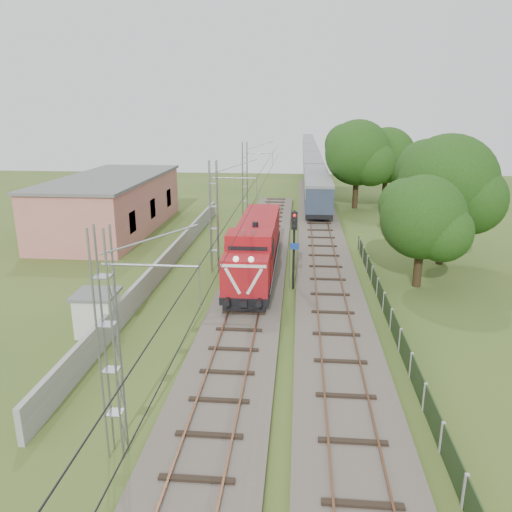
# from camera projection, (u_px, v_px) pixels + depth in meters

# --- Properties ---
(ground) EXTENTS (140.00, 140.00, 0.00)m
(ground) POSITION_uv_depth(u_px,v_px,m) (235.00, 349.00, 24.49)
(ground) COLOR #395620
(ground) RESTS_ON ground
(track_main) EXTENTS (4.20, 70.00, 0.45)m
(track_main) POSITION_uv_depth(u_px,v_px,m) (249.00, 295.00, 31.13)
(track_main) COLOR #6B6054
(track_main) RESTS_ON ground
(track_side) EXTENTS (4.20, 80.00, 0.45)m
(track_side) POSITION_uv_depth(u_px,v_px,m) (322.00, 243.00, 43.13)
(track_side) COLOR #6B6054
(track_side) RESTS_ON ground
(catenary) EXTENTS (3.31, 70.00, 8.00)m
(catenary) POSITION_uv_depth(u_px,v_px,m) (215.00, 217.00, 35.06)
(catenary) COLOR gray
(catenary) RESTS_ON ground
(boundary_wall) EXTENTS (0.25, 40.00, 1.50)m
(boundary_wall) POSITION_uv_depth(u_px,v_px,m) (168.00, 261.00, 36.29)
(boundary_wall) COLOR #9E9E99
(boundary_wall) RESTS_ON ground
(station_building) EXTENTS (8.40, 20.40, 5.22)m
(station_building) POSITION_uv_depth(u_px,v_px,m) (112.00, 203.00, 47.94)
(station_building) COLOR tan
(station_building) RESTS_ON ground
(fence) EXTENTS (0.12, 32.00, 1.20)m
(fence) POSITION_uv_depth(u_px,v_px,m) (391.00, 319.00, 26.52)
(fence) COLOR black
(fence) RESTS_ON ground
(locomotive) EXTENTS (2.79, 15.92, 4.04)m
(locomotive) POSITION_uv_depth(u_px,v_px,m) (256.00, 246.00, 34.97)
(locomotive) COLOR black
(locomotive) RESTS_ON ground
(coach_rake) EXTENTS (2.91, 108.89, 3.37)m
(coach_rake) POSITION_uv_depth(u_px,v_px,m) (310.00, 155.00, 101.82)
(coach_rake) COLOR black
(coach_rake) RESTS_ON ground
(signal_post) EXTENTS (0.58, 0.45, 5.23)m
(signal_post) POSITION_uv_depth(u_px,v_px,m) (294.00, 236.00, 31.65)
(signal_post) COLOR black
(signal_post) RESTS_ON ground
(relay_hut) EXTENTS (2.26, 2.26, 2.25)m
(relay_hut) POSITION_uv_depth(u_px,v_px,m) (97.00, 313.00, 26.00)
(relay_hut) COLOR silver
(relay_hut) RESTS_ON ground
(tree_a) EXTENTS (5.71, 5.44, 7.40)m
(tree_a) POSITION_uv_depth(u_px,v_px,m) (424.00, 218.00, 31.93)
(tree_a) COLOR #382B17
(tree_a) RESTS_ON ground
(tree_b) EXTENTS (7.50, 7.14, 9.72)m
(tree_b) POSITION_uv_depth(u_px,v_px,m) (449.00, 184.00, 36.30)
(tree_b) COLOR #382B17
(tree_b) RESTS_ON ground
(tree_c) EXTENTS (7.92, 7.54, 10.27)m
(tree_c) POSITION_uv_depth(u_px,v_px,m) (358.00, 154.00, 57.63)
(tree_c) COLOR #382B17
(tree_c) RESTS_ON ground
(tree_d) EXTENTS (7.16, 6.82, 9.28)m
(tree_d) POSITION_uv_depth(u_px,v_px,m) (388.00, 156.00, 61.31)
(tree_d) COLOR #382B17
(tree_d) RESTS_ON ground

